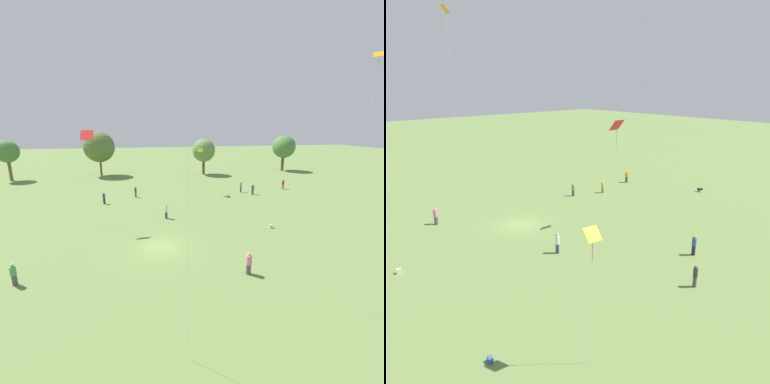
# 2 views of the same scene
# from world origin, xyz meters

# --- Properties ---
(ground_plane) EXTENTS (240.00, 240.00, 0.00)m
(ground_plane) POSITION_xyz_m (0.00, 0.00, 0.00)
(ground_plane) COLOR olive
(person_0) EXTENTS (0.43, 0.43, 1.74)m
(person_0) POSITION_xyz_m (-7.13, 15.52, 0.87)
(person_0) COLOR #232328
(person_0) RESTS_ON ground_plane
(person_1) EXTENTS (0.46, 0.46, 1.68)m
(person_1) POSITION_xyz_m (-2.68, 18.40, 0.85)
(person_1) COLOR #4C4C51
(person_1) RESTS_ON ground_plane
(person_2) EXTENTS (0.61, 0.61, 1.66)m
(person_2) POSITION_xyz_m (-20.81, -3.99, 0.81)
(person_2) COLOR #4C4C51
(person_2) RESTS_ON ground_plane
(person_3) EXTENTS (0.62, 0.62, 1.79)m
(person_3) POSITION_xyz_m (6.34, -5.81, 0.88)
(person_3) COLOR #4C4C51
(person_3) RESTS_ON ground_plane
(person_5) EXTENTS (0.57, 0.57, 1.70)m
(person_5) POSITION_xyz_m (-10.65, -4.05, 0.84)
(person_5) COLOR #4C4C51
(person_5) RESTS_ON ground_plane
(person_6) EXTENTS (0.53, 0.53, 1.56)m
(person_6) POSITION_xyz_m (-14.50, -2.58, 0.77)
(person_6) COLOR #847056
(person_6) RESTS_ON ground_plane
(person_9) EXTENTS (0.44, 0.44, 1.82)m
(person_9) POSITION_xyz_m (1.23, 7.67, 0.92)
(person_9) COLOR #333D5B
(person_9) RESTS_ON ground_plane
(kite_0) EXTENTS (0.84, 0.63, 7.52)m
(kite_0) POSITION_xyz_m (8.02, 18.99, 6.93)
(kite_0) COLOR yellow
(kite_0) RESTS_ON ground_plane
(kite_1) EXTENTS (1.31, 0.87, 10.65)m
(kite_1) POSITION_xyz_m (-6.88, 6.61, 9.92)
(kite_1) COLOR red
(kite_1) RESTS_ON ground_plane
(kite_4) EXTENTS (0.77, 1.12, 22.04)m
(kite_4) POSITION_xyz_m (0.51, -12.34, 20.53)
(kite_4) COLOR orange
(kite_4) RESTS_ON ground_plane
(dog_0) EXTENTS (0.55, 0.77, 0.55)m
(dog_0) POSITION_xyz_m (-24.45, 5.69, 0.36)
(dog_0) COLOR black
(dog_0) RESTS_ON ground_plane
(picnic_bag_0) EXTENTS (0.29, 0.37, 0.31)m
(picnic_bag_0) POSITION_xyz_m (11.92, 15.49, 0.16)
(picnic_bag_0) COLOR #33518C
(picnic_bag_0) RESTS_ON ground_plane
(picnic_bag_1) EXTENTS (0.37, 0.28, 0.40)m
(picnic_bag_1) POSITION_xyz_m (12.47, 2.41, 0.20)
(picnic_bag_1) COLOR beige
(picnic_bag_1) RESTS_ON ground_plane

